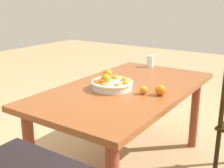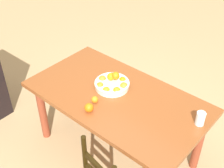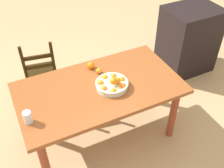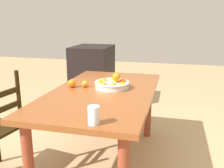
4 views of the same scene
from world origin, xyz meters
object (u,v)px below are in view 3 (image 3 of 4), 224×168
object	(u,v)px
chair_near_window	(42,75)
drinking_glass	(28,117)
cabinet	(188,40)
orange_loose_1	(91,65)
fruit_bowl	(112,84)
dining_table	(100,94)
orange_loose_0	(99,71)

from	to	relation	value
chair_near_window	drinking_glass	size ratio (longest dim) A/B	8.05
cabinet	orange_loose_1	size ratio (longest dim) A/B	12.24
drinking_glass	chair_near_window	bearing A→B (deg)	72.23
fruit_bowl	orange_loose_1	distance (m)	0.39
orange_loose_1	chair_near_window	bearing A→B (deg)	131.73
chair_near_window	fruit_bowl	size ratio (longest dim) A/B	2.89
dining_table	chair_near_window	size ratio (longest dim) A/B	1.73
cabinet	fruit_bowl	distance (m)	1.76
chair_near_window	orange_loose_0	size ratio (longest dim) A/B	15.22
chair_near_window	drinking_glass	xyz separation A→B (m)	(-0.32, -1.00, 0.36)
dining_table	drinking_glass	world-z (taller)	drinking_glass
dining_table	orange_loose_1	xyz separation A→B (m)	(0.04, 0.32, 0.14)
orange_loose_1	orange_loose_0	bearing A→B (deg)	-69.44
fruit_bowl	drinking_glass	world-z (taller)	fruit_bowl
drinking_glass	fruit_bowl	bearing A→B (deg)	6.49
cabinet	orange_loose_1	distance (m)	1.71
dining_table	cabinet	world-z (taller)	cabinet
drinking_glass	orange_loose_1	bearing A→B (deg)	31.39
cabinet	orange_loose_0	distance (m)	1.70
orange_loose_1	cabinet	bearing A→B (deg)	11.89
fruit_bowl	orange_loose_0	distance (m)	0.27
dining_table	orange_loose_1	bearing A→B (deg)	82.74
cabinet	chair_near_window	bearing A→B (deg)	174.58
dining_table	orange_loose_0	bearing A→B (deg)	67.31
cabinet	orange_loose_1	xyz separation A→B (m)	(-1.65, -0.35, 0.30)
orange_loose_1	drinking_glass	distance (m)	0.92
orange_loose_0	cabinet	bearing A→B (deg)	16.11
orange_loose_0	drinking_glass	size ratio (longest dim) A/B	0.53
chair_near_window	orange_loose_1	bearing A→B (deg)	140.88
chair_near_window	orange_loose_0	bearing A→B (deg)	137.73
fruit_bowl	orange_loose_1	size ratio (longest dim) A/B	4.20
cabinet	orange_loose_0	xyz separation A→B (m)	(-1.60, -0.46, 0.30)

